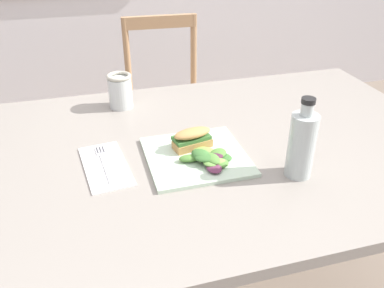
# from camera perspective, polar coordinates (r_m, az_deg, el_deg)

# --- Properties ---
(dining_table) EXTENTS (1.40, 0.91, 0.74)m
(dining_table) POSITION_cam_1_polar(r_m,az_deg,el_deg) (1.19, 3.06, -4.77)
(dining_table) COLOR gray
(dining_table) RESTS_ON ground
(chair_wooden_far) EXTENTS (0.42, 0.42, 0.87)m
(chair_wooden_far) POSITION_cam_1_polar(r_m,az_deg,el_deg) (2.04, -3.60, 5.30)
(chair_wooden_far) COLOR tan
(chair_wooden_far) RESTS_ON ground
(plate_lunch) EXTENTS (0.26, 0.26, 0.01)m
(plate_lunch) POSITION_cam_1_polar(r_m,az_deg,el_deg) (1.06, 0.59, -1.75)
(plate_lunch) COLOR beige
(plate_lunch) RESTS_ON dining_table
(sandwich_half_front) EXTENTS (0.11, 0.07, 0.06)m
(sandwich_half_front) POSITION_cam_1_polar(r_m,az_deg,el_deg) (1.08, 0.02, 0.85)
(sandwich_half_front) COLOR tan
(sandwich_half_front) RESTS_ON plate_lunch
(salad_mixed_greens) EXTENTS (0.15, 0.15, 0.03)m
(salad_mixed_greens) POSITION_cam_1_polar(r_m,az_deg,el_deg) (1.03, 2.51, -1.92)
(salad_mixed_greens) COLOR #3D7033
(salad_mixed_greens) RESTS_ON plate_lunch
(napkin_folded) EXTENTS (0.13, 0.23, 0.00)m
(napkin_folded) POSITION_cam_1_polar(r_m,az_deg,el_deg) (1.05, -12.19, -3.06)
(napkin_folded) COLOR white
(napkin_folded) RESTS_ON dining_table
(fork_on_napkin) EXTENTS (0.04, 0.19, 0.00)m
(fork_on_napkin) POSITION_cam_1_polar(r_m,az_deg,el_deg) (1.06, -12.38, -2.41)
(fork_on_napkin) COLOR silver
(fork_on_napkin) RESTS_ON napkin_folded
(bottle_cold_brew) EXTENTS (0.07, 0.07, 0.21)m
(bottle_cold_brew) POSITION_cam_1_polar(r_m,az_deg,el_deg) (1.00, 15.24, -0.53)
(bottle_cold_brew) COLOR black
(bottle_cold_brew) RESTS_ON dining_table
(mason_jar_iced_tea) EXTENTS (0.08, 0.08, 0.11)m
(mason_jar_iced_tea) POSITION_cam_1_polar(r_m,az_deg,el_deg) (1.35, -10.15, 7.22)
(mason_jar_iced_tea) COLOR #C67528
(mason_jar_iced_tea) RESTS_ON dining_table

